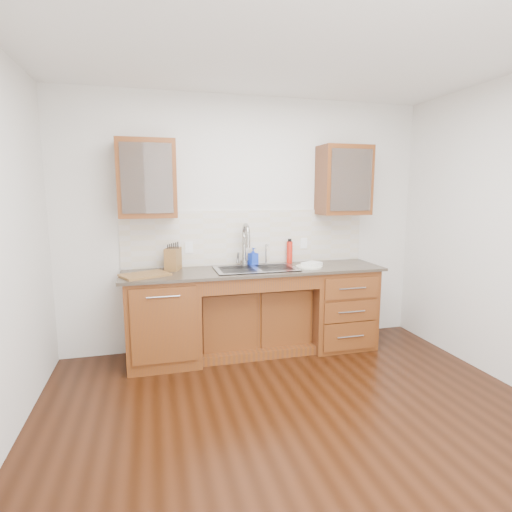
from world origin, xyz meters
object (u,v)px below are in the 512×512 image
object	(u,v)px
water_bottle	(290,252)
cutting_board	(145,275)
soap_bottle	(253,256)
knife_block	(173,259)
plate	(309,267)

from	to	relation	value
water_bottle	cutting_board	bearing A→B (deg)	-168.80
soap_bottle	knife_block	size ratio (longest dim) A/B	0.83
soap_bottle	cutting_board	distance (m)	1.18
plate	cutting_board	world-z (taller)	cutting_board
knife_block	cutting_board	distance (m)	0.38
plate	cutting_board	bearing A→B (deg)	-179.86
soap_bottle	knife_block	bearing A→B (deg)	162.03
plate	knife_block	bearing A→B (deg)	170.63
plate	water_bottle	bearing A→B (deg)	110.06
water_bottle	plate	xyz separation A→B (m)	(0.11, -0.31, -0.11)
knife_block	plate	bearing A→B (deg)	11.36
soap_bottle	plate	xyz separation A→B (m)	(0.54, -0.29, -0.09)
knife_block	cutting_board	world-z (taller)	knife_block
water_bottle	soap_bottle	bearing A→B (deg)	-178.54
water_bottle	plate	distance (m)	0.34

